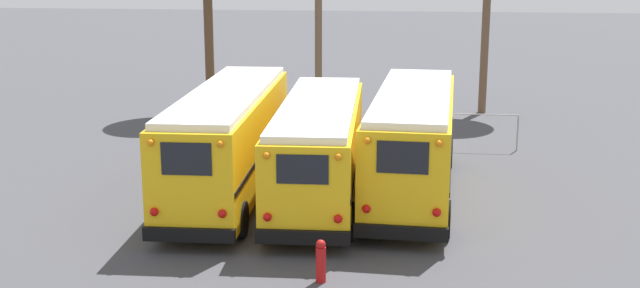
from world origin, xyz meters
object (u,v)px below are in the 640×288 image
object	(u,v)px
school_bus_2	(413,140)
school_bus_0	(229,138)
school_bus_1	(319,146)
fire_hydrant	(321,261)
utility_pole	(318,36)

from	to	relation	value
school_bus_2	school_bus_0	bearing A→B (deg)	-176.07
school_bus_1	fire_hydrant	world-z (taller)	school_bus_1
school_bus_2	utility_pole	bearing A→B (deg)	109.23
school_bus_0	fire_hydrant	bearing A→B (deg)	-61.18
school_bus_0	utility_pole	size ratio (longest dim) A/B	1.53
school_bus_0	school_bus_2	world-z (taller)	school_bus_0
school_bus_0	utility_pole	bearing A→B (deg)	84.61
school_bus_0	utility_pole	distance (m)	13.41
utility_pole	school_bus_1	bearing A→B (deg)	-83.15
fire_hydrant	school_bus_2	bearing A→B (deg)	73.82
school_bus_0	fire_hydrant	world-z (taller)	school_bus_0
utility_pole	fire_hydrant	world-z (taller)	utility_pole
school_bus_1	school_bus_0	bearing A→B (deg)	175.79
school_bus_2	utility_pole	xyz separation A→B (m)	(-4.48, 12.83, 1.87)
school_bus_1	utility_pole	world-z (taller)	utility_pole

